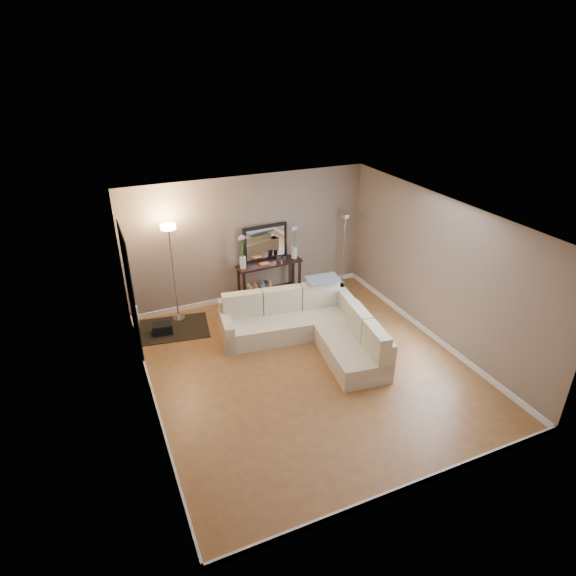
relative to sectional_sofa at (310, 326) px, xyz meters
name	(u,v)px	position (x,y,z in m)	size (l,w,h in m)	color
floor	(307,367)	(-0.38, -0.69, -0.32)	(5.00, 5.50, 0.01)	#926035
ceiling	(310,217)	(-0.38, -0.69, 2.29)	(5.00, 5.50, 0.01)	white
wall_back	(249,239)	(-0.38, 2.07, 0.99)	(5.00, 0.02, 2.60)	gray
wall_front	(420,407)	(-0.38, -3.45, 0.99)	(5.00, 0.02, 2.60)	gray
wall_left	(143,332)	(-2.89, -0.69, 0.99)	(0.02, 5.50, 2.60)	gray
wall_right	(439,271)	(2.13, -0.69, 0.99)	(0.02, 5.50, 2.60)	gray
baseboard_back	(252,295)	(-0.38, 2.05, -0.26)	(5.00, 0.03, 0.10)	white
baseboard_front	(406,488)	(-0.38, -3.42, -0.26)	(5.00, 0.03, 0.10)	white
baseboard_left	(156,404)	(-2.86, -0.69, -0.26)	(0.03, 5.50, 0.10)	white
baseboard_right	(428,332)	(2.11, -0.69, -0.26)	(0.03, 5.50, 0.10)	white
doorway	(131,292)	(-2.86, 1.01, 0.79)	(0.02, 1.20, 2.20)	black
switch_plate	(137,310)	(-2.86, 0.16, 0.89)	(0.02, 0.08, 0.12)	white
sectional_sofa	(310,326)	(0.00, 0.00, 0.00)	(2.50, 2.61, 0.85)	beige
throw_blanket	(323,279)	(0.50, 0.52, 0.60)	(0.61, 0.35, 0.05)	slate
console_table	(266,280)	(-0.14, 1.79, 0.16)	(1.38, 0.45, 0.84)	black
leaning_mirror	(265,243)	(-0.07, 1.98, 0.89)	(0.96, 0.11, 0.75)	black
table_decor	(270,263)	(-0.06, 1.76, 0.54)	(0.58, 0.14, 0.14)	#D25F25
flower_vase_left	(242,255)	(-0.63, 1.77, 0.81)	(0.16, 0.13, 0.72)	silver
flower_vase_right	(294,245)	(0.52, 1.84, 0.81)	(0.16, 0.13, 0.72)	silver
floor_lamp_lit	(171,254)	(-2.00, 1.75, 1.06)	(0.31, 0.31, 1.94)	silver
floor_lamp_unlit	(344,235)	(1.69, 1.83, 0.85)	(0.29, 0.29, 1.65)	silver
charcoal_rug	(174,328)	(-2.16, 1.40, -0.31)	(1.26, 0.95, 0.02)	black
black_bag	(163,329)	(-2.38, 1.33, -0.23)	(0.36, 0.25, 0.23)	black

